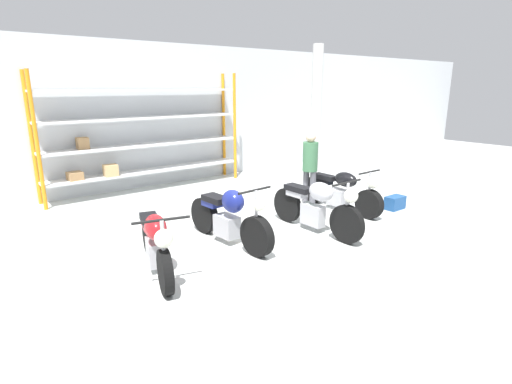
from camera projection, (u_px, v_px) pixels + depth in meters
ground_plane at (270, 235)px, 7.04m from camera, size 30.00×30.00×0.00m
back_wall at (152, 116)px, 10.17m from camera, size 30.00×0.08×3.60m
shelving_rack at (142, 134)px, 9.72m from camera, size 4.99×0.63×2.87m
support_pillar at (316, 114)px, 10.78m from camera, size 0.28×0.28×3.60m
motorcycle_red at (156, 241)px, 5.54m from camera, size 0.83×1.97×0.98m
motorcycle_blue at (229, 217)px, 6.56m from camera, size 0.63×2.04×1.06m
motorcycle_silver at (316, 205)px, 7.08m from camera, size 0.70×2.09×1.05m
motorcycle_black at (341, 191)px, 8.36m from camera, size 0.64×2.05×0.95m
person_browsing at (310, 163)px, 8.52m from camera, size 0.37×0.37×1.61m
toolbox at (395, 203)px, 8.49m from camera, size 0.44×0.26×0.28m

